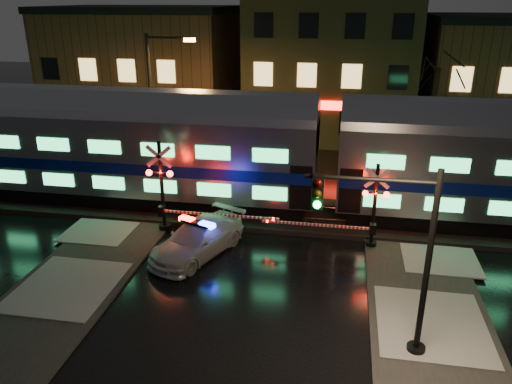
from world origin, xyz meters
TOP-DOWN VIEW (x-y plane):
  - ground at (0.00, 0.00)m, footprint 120.00×120.00m
  - ballast at (0.00, 5.00)m, footprint 90.00×4.20m
  - sidewalk_left at (-6.50, -6.00)m, footprint 4.00×20.00m
  - building_left at (-13.00, 22.00)m, footprint 14.00×10.00m
  - building_mid at (2.00, 22.50)m, footprint 12.00×11.00m
  - building_right at (15.00, 22.00)m, footprint 12.00×10.00m
  - train at (2.63, 5.00)m, footprint 51.00×3.12m
  - police_car at (-2.47, 0.50)m, footprint 3.68×5.25m
  - crossing_signal_right at (4.38, 2.30)m, footprint 5.38×0.64m
  - crossing_signal_left at (-4.27, 2.31)m, footprint 6.08×0.67m
  - traffic_light at (4.90, -4.51)m, footprint 3.85×0.70m
  - streetlight at (-7.19, 9.00)m, footprint 2.79×0.29m

SIDE VIEW (x-z plane):
  - ground at x=0.00m, z-range 0.00..0.00m
  - sidewalk_left at x=-6.50m, z-range 0.00..0.12m
  - ballast at x=0.00m, z-range 0.00..0.24m
  - police_car at x=-2.47m, z-range -0.07..1.50m
  - crossing_signal_right at x=4.38m, z-range -0.34..3.47m
  - crossing_signal_left at x=-4.27m, z-range -0.37..3.93m
  - traffic_light at x=4.90m, z-range 0.19..6.14m
  - train at x=2.63m, z-range 0.42..6.35m
  - building_right at x=15.00m, z-range 0.00..8.50m
  - building_left at x=-13.00m, z-range 0.00..9.00m
  - streetlight at x=-7.19m, z-range 0.64..8.99m
  - building_mid at x=2.00m, z-range 0.00..11.50m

